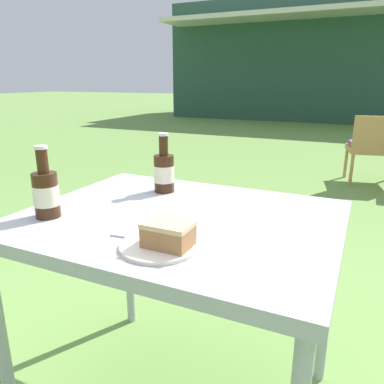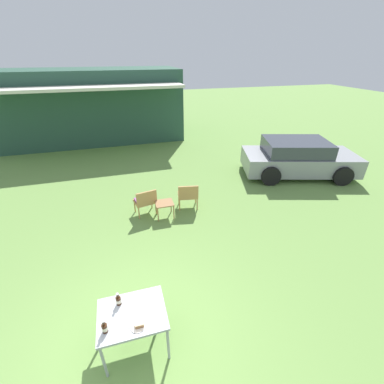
# 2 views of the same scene
# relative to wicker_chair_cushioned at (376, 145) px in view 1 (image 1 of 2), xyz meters

# --- Properties ---
(cabin_building) EXTENTS (8.71, 4.62, 3.38)m
(cabin_building) POSITION_rel_wicker_chair_cushioned_xyz_m (-1.59, 8.07, 1.25)
(cabin_building) COLOR #284C3D
(cabin_building) RESTS_ON ground_plane
(wicker_chair_cushioned) EXTENTS (0.65, 0.56, 0.79)m
(wicker_chair_cushioned) POSITION_rel_wicker_chair_cushioned_xyz_m (0.00, 0.00, 0.00)
(wicker_chair_cushioned) COLOR #B2844C
(wicker_chair_cushioned) RESTS_ON ground_plane
(patio_table) EXTENTS (0.98, 0.78, 0.75)m
(patio_table) POSITION_rel_wicker_chair_cushioned_xyz_m (-0.63, -3.71, 0.22)
(patio_table) COLOR #9EA3A8
(patio_table) RESTS_ON ground_plane
(cake_on_plate) EXTENTS (0.21, 0.21, 0.07)m
(cake_on_plate) POSITION_rel_wicker_chair_cushioned_xyz_m (-0.55, -3.94, 0.32)
(cake_on_plate) COLOR silver
(cake_on_plate) RESTS_ON patio_table
(cola_bottle_near) EXTENTS (0.08, 0.08, 0.22)m
(cola_bottle_near) POSITION_rel_wicker_chair_cushioned_xyz_m (-0.80, -3.49, 0.37)
(cola_bottle_near) COLOR #381E0F
(cola_bottle_near) RESTS_ON patio_table
(cola_bottle_far) EXTENTS (0.08, 0.08, 0.22)m
(cola_bottle_far) POSITION_rel_wicker_chair_cushioned_xyz_m (-0.99, -3.89, 0.37)
(cola_bottle_far) COLOR #381E0F
(cola_bottle_far) RESTS_ON patio_table
(fork) EXTENTS (0.18, 0.03, 0.01)m
(fork) POSITION_rel_wicker_chair_cushioned_xyz_m (-0.63, -3.92, 0.30)
(fork) COLOR silver
(fork) RESTS_ON patio_table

